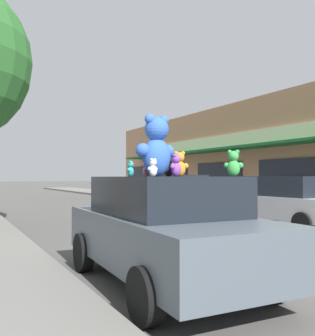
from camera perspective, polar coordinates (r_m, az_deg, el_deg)
ground_plane at (r=7.82m, az=21.41°, el=-12.63°), size 260.00×260.00×0.00m
plush_art_car at (r=5.43m, az=1.01°, el=-9.16°), size 2.05×4.09×1.54m
teddy_bear_giant at (r=5.50m, az=-0.16°, el=3.25°), size 0.68×0.44×0.91m
teddy_bear_brown at (r=6.55m, az=1.40°, el=-0.02°), size 0.23×0.15×0.31m
teddy_bear_white at (r=4.82m, az=-0.68°, el=0.04°), size 0.18×0.13×0.24m
teddy_bear_orange at (r=5.68m, az=3.37°, el=0.55°), size 0.29×0.23×0.39m
teddy_bear_black at (r=5.86m, az=1.70°, el=0.11°), size 0.20×0.21×0.30m
teddy_bear_purple at (r=5.42m, az=2.83°, el=0.36°), size 0.24×0.20×0.33m
teddy_bear_pink at (r=5.83m, az=-1.75°, el=-0.07°), size 0.17×0.19×0.27m
teddy_bear_teal at (r=5.08m, az=-4.13°, el=-0.14°), size 0.14×0.15×0.22m
teddy_bear_green at (r=4.80m, az=11.50°, el=0.65°), size 0.23×0.22×0.34m
parked_car_far_center at (r=12.12m, az=19.23°, el=-4.71°), size 2.01×4.26×1.56m
parked_car_far_right at (r=17.20m, az=2.86°, el=-3.58°), size 1.90×4.19×1.63m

